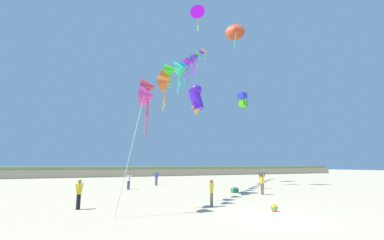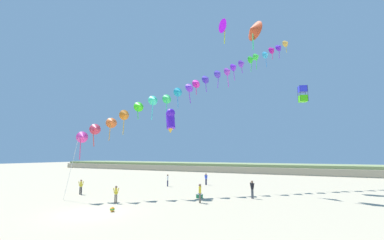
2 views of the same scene
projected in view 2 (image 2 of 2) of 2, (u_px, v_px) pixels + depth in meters
ground_plane at (92, 213)px, 18.83m from camera, size 240.00×240.00×0.00m
dune_ridge at (254, 168)px, 62.64m from camera, size 120.00×11.83×2.04m
person_near_left at (81, 186)px, 27.69m from camera, size 0.45×0.43×1.58m
person_near_right at (168, 179)px, 34.62m from camera, size 0.50×0.39×1.60m
person_mid_center at (206, 178)px, 36.28m from camera, size 0.57×0.22×1.62m
person_far_left at (252, 188)px, 25.06m from camera, size 0.55×0.40×1.73m
person_far_right at (200, 192)px, 22.85m from camera, size 0.23×0.58×1.66m
person_far_center at (116, 193)px, 22.68m from camera, size 0.48×0.36×1.51m
kite_banner_string at (209, 78)px, 33.12m from camera, size 18.52×26.18×22.76m
large_kite_low_lead at (224, 26)px, 34.71m from camera, size 1.93×1.66×3.47m
large_kite_mid_trail at (253, 30)px, 30.78m from camera, size 2.72×2.45×3.78m
large_kite_high_solo at (171, 120)px, 28.08m from camera, size 1.65×1.64×2.71m
large_kite_outer_drift at (303, 94)px, 32.50m from camera, size 1.24×1.24×2.04m
beach_cooler at (200, 196)px, 25.26m from camera, size 0.58×0.41×0.46m
beach_ball at (112, 209)px, 19.24m from camera, size 0.36×0.36×0.36m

